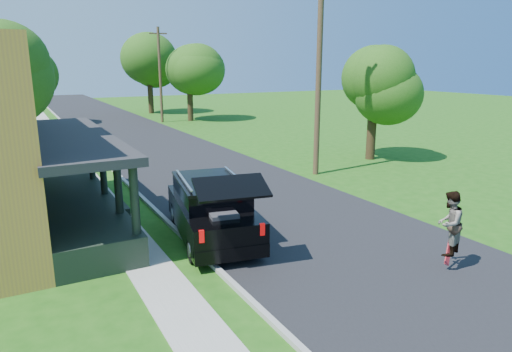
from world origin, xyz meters
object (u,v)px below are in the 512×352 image
black_suv (212,209)px  skateboarder (449,223)px  tree_right_near (374,82)px  utility_pole_near (319,66)px

black_suv → skateboarder: (4.62, -5.20, 0.38)m
tree_right_near → utility_pole_near: size_ratio=0.64×
skateboarder → tree_right_near: tree_right_near is taller
skateboarder → tree_right_near: size_ratio=0.26×
skateboarder → tree_right_near: bearing=-146.7°
tree_right_near → skateboarder: bearing=-124.4°
black_suv → tree_right_near: tree_right_near is taller
tree_right_near → black_suv: bearing=-151.1°
utility_pole_near → black_suv: bearing=-130.0°
black_suv → utility_pole_near: bearing=45.1°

